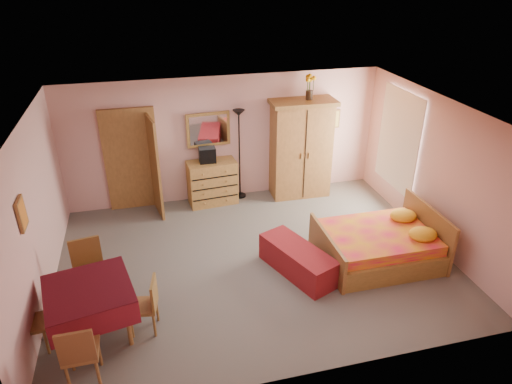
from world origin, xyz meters
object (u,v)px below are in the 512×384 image
object	(u,v)px
sunflower_vase	(310,87)
chair_west	(30,323)
dining_table	(92,312)
chest_of_drawers	(212,182)
chair_east	(143,306)
floor_lamp	(239,155)
wall_mirror	(208,129)
wardrobe	(301,149)
bed	(378,237)
chair_south	(81,351)
stereo	(207,155)
chair_north	(90,273)
bench	(298,260)

from	to	relation	value
sunflower_vase	chair_west	world-z (taller)	sunflower_vase
dining_table	chair_west	world-z (taller)	chair_west
chest_of_drawers	chair_east	world-z (taller)	chest_of_drawers
chest_of_drawers	floor_lamp	distance (m)	0.80
wall_mirror	chair_west	distance (m)	4.83
wardrobe	bed	distance (m)	2.77
chair_south	chair_west	size ratio (longest dim) A/B	1.07
chair_west	chair_east	world-z (taller)	chair_west
wall_mirror	wardrobe	xyz separation A→B (m)	(1.89, -0.26, -0.50)
chest_of_drawers	stereo	distance (m)	0.62
stereo	wardrobe	xyz separation A→B (m)	(1.97, -0.06, -0.04)
chair_west	chair_east	bearing A→B (deg)	85.22
floor_lamp	chair_north	distance (m)	4.01
sunflower_vase	chair_south	size ratio (longest dim) A/B	0.56
chair_south	chair_east	world-z (taller)	chair_south
bench	chair_south	xyz separation A→B (m)	(-3.20, -1.39, 0.22)
chest_of_drawers	stereo	xyz separation A→B (m)	(-0.07, 0.02, 0.62)
chair_east	dining_table	bearing A→B (deg)	95.12
wardrobe	wall_mirror	bearing A→B (deg)	173.57
chair_north	chair_west	distance (m)	1.08
chest_of_drawers	chair_south	size ratio (longest dim) A/B	1.08
dining_table	chest_of_drawers	bearing A→B (deg)	57.20
bench	chair_west	world-z (taller)	chair_west
chest_of_drawers	bed	xyz separation A→B (m)	(2.36, -2.71, -0.02)
chair_east	sunflower_vase	bearing A→B (deg)	-35.90
bench	dining_table	distance (m)	3.20
bench	chair_north	bearing A→B (deg)	178.13
chest_of_drawers	chair_east	bearing A→B (deg)	-118.56
bench	dining_table	size ratio (longest dim) A/B	1.30
chair_south	chair_north	bearing A→B (deg)	89.35
wall_mirror	wardrobe	size ratio (longest dim) A/B	0.43
bed	chair_west	distance (m)	5.35
wall_mirror	stereo	bearing A→B (deg)	-115.22
stereo	sunflower_vase	xyz separation A→B (m)	(2.09, -0.05, 1.26)
floor_lamp	chair_east	distance (m)	4.20
wardrobe	sunflower_vase	distance (m)	1.31
chair_south	sunflower_vase	bearing A→B (deg)	43.33
chest_of_drawers	sunflower_vase	world-z (taller)	sunflower_vase
wall_mirror	bed	bearing A→B (deg)	-55.74
wall_mirror	dining_table	size ratio (longest dim) A/B	0.82
chest_of_drawers	wardrobe	world-z (taller)	wardrobe
stereo	bench	xyz separation A→B (m)	(1.02, -2.75, -0.85)
stereo	bench	world-z (taller)	stereo
stereo	bed	distance (m)	3.71
wall_mirror	wardrobe	bearing A→B (deg)	-12.43
floor_lamp	wardrobe	distance (m)	1.30
wall_mirror	floor_lamp	bearing A→B (deg)	-11.93
chair_south	chair_west	world-z (taller)	chair_south
bed	chair_north	world-z (taller)	chair_north
wall_mirror	sunflower_vase	distance (m)	2.19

